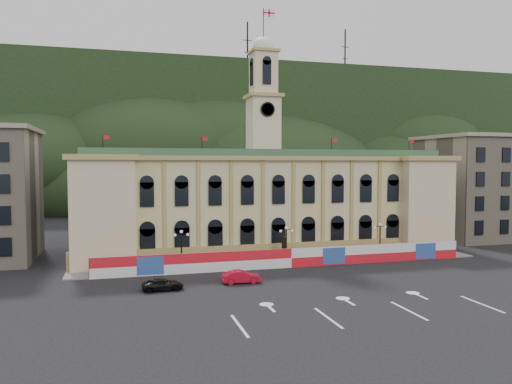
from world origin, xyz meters
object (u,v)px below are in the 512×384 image
object	(u,v)px
statue	(284,254)
red_sedan	(241,277)
black_suv	(163,285)
lamp_center	(286,242)

from	to	relation	value
statue	red_sedan	xyz separation A→B (m)	(-8.29, -9.55, -0.46)
red_sedan	black_suv	distance (m)	8.91
red_sedan	black_suv	size ratio (longest dim) A/B	0.99
red_sedan	lamp_center	bearing A→B (deg)	-41.42
black_suv	red_sedan	bearing A→B (deg)	-86.97
statue	black_suv	distance (m)	20.08
statue	lamp_center	xyz separation A→B (m)	(0.00, -1.00, 1.89)
lamp_center	red_sedan	bearing A→B (deg)	-134.11
statue	red_sedan	world-z (taller)	statue
black_suv	statue	bearing A→B (deg)	-61.23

